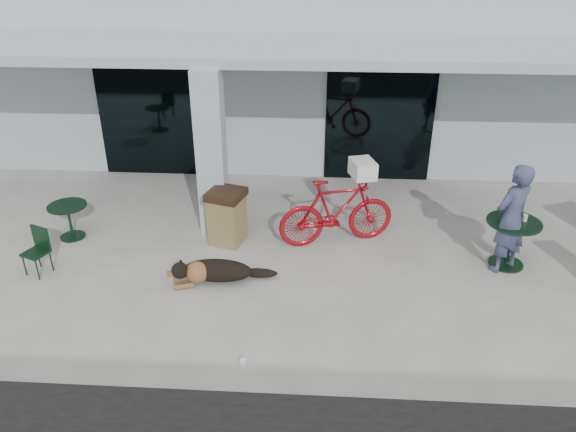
# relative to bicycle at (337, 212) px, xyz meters

# --- Properties ---
(ground) EXTENTS (80.00, 80.00, 0.00)m
(ground) POSITION_rel_bicycle_xyz_m (-0.83, -1.90, -0.65)
(ground) COLOR beige
(ground) RESTS_ON ground
(building) EXTENTS (22.00, 7.00, 4.50)m
(building) POSITION_rel_bicycle_xyz_m (-0.83, 6.60, 1.60)
(building) COLOR #ADBCC3
(building) RESTS_ON ground
(storefront_glass_left) EXTENTS (2.80, 0.06, 2.70)m
(storefront_glass_left) POSITION_rel_bicycle_xyz_m (-4.03, 3.08, 0.70)
(storefront_glass_left) COLOR black
(storefront_glass_left) RESTS_ON ground
(storefront_glass_right) EXTENTS (2.40, 0.06, 2.70)m
(storefront_glass_right) POSITION_rel_bicycle_xyz_m (0.97, 3.08, 0.70)
(storefront_glass_right) COLOR black
(storefront_glass_right) RESTS_ON ground
(column) EXTENTS (0.50, 0.50, 3.12)m
(column) POSITION_rel_bicycle_xyz_m (-2.33, 0.40, 0.91)
(column) COLOR #ADBCC3
(column) RESTS_ON ground
(overhang) EXTENTS (22.00, 2.80, 0.18)m
(overhang) POSITION_rel_bicycle_xyz_m (-0.83, 1.70, 2.56)
(overhang) COLOR #ADBCC3
(overhang) RESTS_ON column
(bicycle) EXTENTS (2.25, 1.20, 1.30)m
(bicycle) POSITION_rel_bicycle_xyz_m (0.00, 0.00, 0.00)
(bicycle) COLOR #AF0E18
(bicycle) RESTS_ON ground
(laundry_basket) EXTENTS (0.52, 0.61, 0.31)m
(laundry_basket) POSITION_rel_bicycle_xyz_m (0.43, 0.13, 0.80)
(laundry_basket) COLOR white
(laundry_basket) RESTS_ON bicycle
(dog) EXTENTS (1.40, 0.85, 0.44)m
(dog) POSITION_rel_bicycle_xyz_m (-1.98, -1.40, -0.43)
(dog) COLOR black
(dog) RESTS_ON ground
(cup_near_dog) EXTENTS (0.09, 0.09, 0.10)m
(cup_near_dog) POSITION_rel_bicycle_xyz_m (-1.29, -3.40, -0.60)
(cup_near_dog) COLOR white
(cup_near_dog) RESTS_ON ground
(cafe_table_near) EXTENTS (0.91, 0.91, 0.68)m
(cafe_table_near) POSITION_rel_bicycle_xyz_m (-5.00, -0.11, -0.31)
(cafe_table_near) COLOR #11321C
(cafe_table_near) RESTS_ON ground
(cafe_chair_near) EXTENTS (0.50, 0.52, 0.82)m
(cafe_chair_near) POSITION_rel_bicycle_xyz_m (-5.06, -1.36, -0.24)
(cafe_chair_near) COLOR #11321C
(cafe_chair_near) RESTS_ON ground
(cafe_table_far) EXTENTS (1.17, 1.17, 0.85)m
(cafe_table_far) POSITION_rel_bicycle_xyz_m (2.98, -0.59, -0.22)
(cafe_table_far) COLOR #11321C
(cafe_table_far) RESTS_ON ground
(person) EXTENTS (0.85, 0.78, 1.94)m
(person) POSITION_rel_bicycle_xyz_m (2.86, -0.73, 0.32)
(person) COLOR #3C4366
(person) RESTS_ON ground
(cup_on_table) EXTENTS (0.11, 0.11, 0.11)m
(cup_on_table) POSITION_rel_bicycle_xyz_m (3.15, -0.55, 0.26)
(cup_on_table) COLOR white
(cup_on_table) RESTS_ON cafe_table_far
(trash_receptacle) EXTENTS (0.77, 0.77, 1.05)m
(trash_receptacle) POSITION_rel_bicycle_xyz_m (-2.01, -0.10, -0.12)
(trash_receptacle) COLOR olive
(trash_receptacle) RESTS_ON ground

